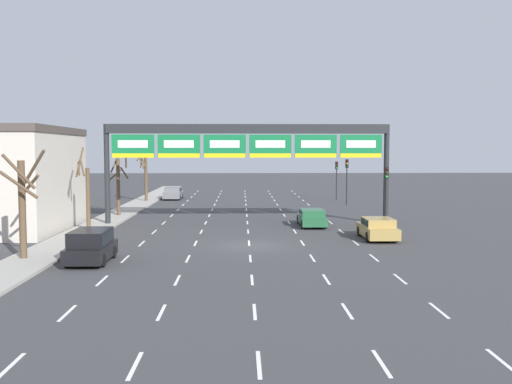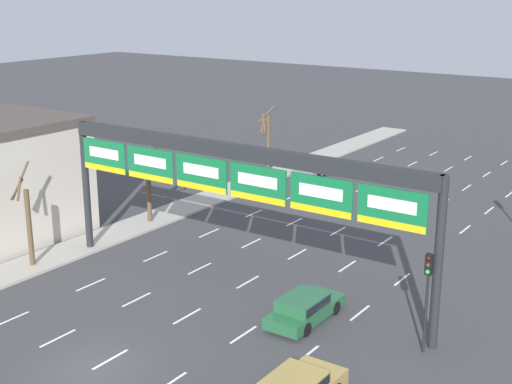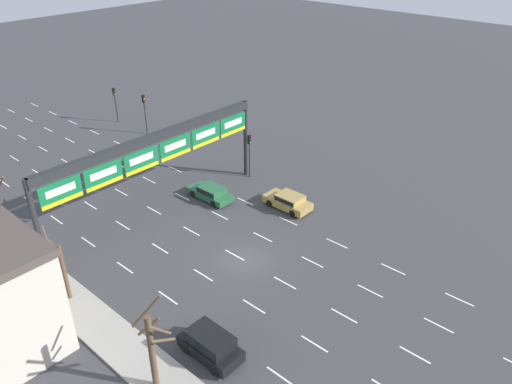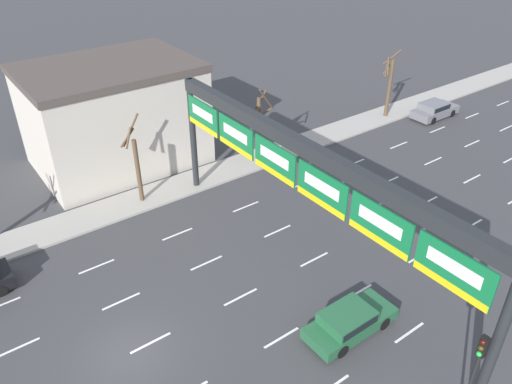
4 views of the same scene
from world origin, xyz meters
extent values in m
plane|color=#3D3D3F|center=(0.00, 0.00, 0.00)|extent=(220.00, 220.00, 0.00)
cube|color=#A8A399|center=(-11.30, 0.00, 0.07)|extent=(2.80, 110.00, 0.15)
cube|color=white|center=(-6.60, -19.00, 0.01)|extent=(0.12, 2.00, 0.01)
cube|color=white|center=(-6.60, -14.00, 0.01)|extent=(0.12, 2.00, 0.01)
cube|color=white|center=(-6.60, -9.00, 0.01)|extent=(0.12, 2.00, 0.01)
cube|color=white|center=(-6.60, -4.00, 0.01)|extent=(0.12, 2.00, 0.01)
cube|color=white|center=(-6.60, 1.00, 0.01)|extent=(0.12, 2.00, 0.01)
cube|color=white|center=(-6.60, 6.00, 0.01)|extent=(0.12, 2.00, 0.01)
cube|color=white|center=(-6.60, 11.00, 0.01)|extent=(0.12, 2.00, 0.01)
cube|color=white|center=(-6.60, 16.00, 0.01)|extent=(0.12, 2.00, 0.01)
cube|color=white|center=(-6.60, 21.00, 0.01)|extent=(0.12, 2.00, 0.01)
cube|color=white|center=(-6.60, 26.00, 0.01)|extent=(0.12, 2.00, 0.01)
cube|color=white|center=(-6.60, 31.00, 0.01)|extent=(0.12, 2.00, 0.01)
cube|color=white|center=(-6.60, 36.00, 0.01)|extent=(0.12, 2.00, 0.01)
cube|color=white|center=(-6.60, 41.00, 0.01)|extent=(0.12, 2.00, 0.01)
cube|color=white|center=(-6.60, 46.00, 0.01)|extent=(0.12, 2.00, 0.01)
cube|color=white|center=(-3.30, -19.00, 0.01)|extent=(0.12, 2.00, 0.01)
cube|color=white|center=(-3.30, -14.00, 0.01)|extent=(0.12, 2.00, 0.01)
cube|color=white|center=(-3.30, -9.00, 0.01)|extent=(0.12, 2.00, 0.01)
cube|color=white|center=(-3.30, -4.00, 0.01)|extent=(0.12, 2.00, 0.01)
cube|color=white|center=(-3.30, 1.00, 0.01)|extent=(0.12, 2.00, 0.01)
cube|color=white|center=(-3.30, 6.00, 0.01)|extent=(0.12, 2.00, 0.01)
cube|color=white|center=(-3.30, 11.00, 0.01)|extent=(0.12, 2.00, 0.01)
cube|color=white|center=(-3.30, 16.00, 0.01)|extent=(0.12, 2.00, 0.01)
cube|color=white|center=(-3.30, 21.00, 0.01)|extent=(0.12, 2.00, 0.01)
cube|color=white|center=(-3.30, 26.00, 0.01)|extent=(0.12, 2.00, 0.01)
cube|color=white|center=(-3.30, 31.00, 0.01)|extent=(0.12, 2.00, 0.01)
cube|color=white|center=(-3.30, 36.00, 0.01)|extent=(0.12, 2.00, 0.01)
cube|color=white|center=(-3.30, 41.00, 0.01)|extent=(0.12, 2.00, 0.01)
cube|color=white|center=(-3.30, 46.00, 0.01)|extent=(0.12, 2.00, 0.01)
cube|color=white|center=(0.00, -19.00, 0.01)|extent=(0.12, 2.00, 0.01)
cube|color=white|center=(0.00, -14.00, 0.01)|extent=(0.12, 2.00, 0.01)
cube|color=white|center=(0.00, -9.00, 0.01)|extent=(0.12, 2.00, 0.01)
cube|color=white|center=(0.00, -4.00, 0.01)|extent=(0.12, 2.00, 0.01)
cube|color=white|center=(0.00, 1.00, 0.01)|extent=(0.12, 2.00, 0.01)
cube|color=white|center=(0.00, 6.00, 0.01)|extent=(0.12, 2.00, 0.01)
cube|color=white|center=(0.00, 11.00, 0.01)|extent=(0.12, 2.00, 0.01)
cube|color=white|center=(0.00, 16.00, 0.01)|extent=(0.12, 2.00, 0.01)
cube|color=white|center=(0.00, 21.00, 0.01)|extent=(0.12, 2.00, 0.01)
cube|color=white|center=(0.00, 26.00, 0.01)|extent=(0.12, 2.00, 0.01)
cube|color=white|center=(0.00, 31.00, 0.01)|extent=(0.12, 2.00, 0.01)
cube|color=white|center=(0.00, 36.00, 0.01)|extent=(0.12, 2.00, 0.01)
cube|color=white|center=(0.00, 41.00, 0.01)|extent=(0.12, 2.00, 0.01)
cube|color=white|center=(0.00, 46.00, 0.01)|extent=(0.12, 2.00, 0.01)
cube|color=white|center=(3.30, -19.00, 0.01)|extent=(0.12, 2.00, 0.01)
cube|color=white|center=(3.30, -14.00, 0.01)|extent=(0.12, 2.00, 0.01)
cube|color=white|center=(3.30, -9.00, 0.01)|extent=(0.12, 2.00, 0.01)
cube|color=white|center=(3.30, -4.00, 0.01)|extent=(0.12, 2.00, 0.01)
cube|color=white|center=(3.30, 1.00, 0.01)|extent=(0.12, 2.00, 0.01)
cube|color=white|center=(3.30, 6.00, 0.01)|extent=(0.12, 2.00, 0.01)
cube|color=white|center=(3.30, 11.00, 0.01)|extent=(0.12, 2.00, 0.01)
cube|color=white|center=(3.30, 16.00, 0.01)|extent=(0.12, 2.00, 0.01)
cube|color=white|center=(3.30, 21.00, 0.01)|extent=(0.12, 2.00, 0.01)
cube|color=white|center=(3.30, 26.00, 0.01)|extent=(0.12, 2.00, 0.01)
cube|color=white|center=(3.30, 31.00, 0.01)|extent=(0.12, 2.00, 0.01)
cube|color=white|center=(3.30, 36.00, 0.01)|extent=(0.12, 2.00, 0.01)
cube|color=white|center=(3.30, 41.00, 0.01)|extent=(0.12, 2.00, 0.01)
cube|color=white|center=(3.30, 46.00, 0.01)|extent=(0.12, 2.00, 0.01)
cube|color=white|center=(6.60, -19.00, 0.01)|extent=(0.12, 2.00, 0.01)
cube|color=white|center=(6.60, -14.00, 0.01)|extent=(0.12, 2.00, 0.01)
cube|color=white|center=(6.60, -9.00, 0.01)|extent=(0.12, 2.00, 0.01)
cube|color=white|center=(6.60, -4.00, 0.01)|extent=(0.12, 2.00, 0.01)
cube|color=white|center=(6.60, 1.00, 0.01)|extent=(0.12, 2.00, 0.01)
cube|color=white|center=(6.60, 6.00, 0.01)|extent=(0.12, 2.00, 0.01)
cube|color=white|center=(6.60, 11.00, 0.01)|extent=(0.12, 2.00, 0.01)
cube|color=white|center=(6.60, 16.00, 0.01)|extent=(0.12, 2.00, 0.01)
cube|color=white|center=(6.60, 21.00, 0.01)|extent=(0.12, 2.00, 0.01)
cube|color=white|center=(6.60, 26.00, 0.01)|extent=(0.12, 2.00, 0.01)
cube|color=white|center=(6.60, 31.00, 0.01)|extent=(0.12, 2.00, 0.01)
cube|color=white|center=(6.60, 36.00, 0.01)|extent=(0.12, 2.00, 0.01)
cube|color=white|center=(6.60, 41.00, 0.01)|extent=(0.12, 2.00, 0.01)
cube|color=white|center=(6.60, 46.00, 0.01)|extent=(0.12, 2.00, 0.01)
cylinder|color=#232628|center=(-10.70, 9.74, 3.86)|extent=(0.41, 0.41, 7.71)
cylinder|color=#232628|center=(10.70, 9.74, 3.86)|extent=(0.41, 0.41, 7.71)
cube|color=#232628|center=(0.00, 9.74, 7.36)|extent=(21.40, 0.60, 0.70)
cube|color=#116B38|center=(-8.64, 9.40, 6.04)|extent=(3.21, 0.08, 1.74)
cube|color=white|center=(-8.64, 9.36, 6.20)|extent=(2.24, 0.02, 0.56)
cube|color=yellow|center=(-8.64, 9.36, 5.33)|extent=(3.14, 0.02, 0.31)
cube|color=#116B38|center=(-5.18, 9.40, 6.04)|extent=(3.21, 0.08, 1.74)
cube|color=white|center=(-5.18, 9.36, 6.20)|extent=(2.24, 0.02, 0.56)
cube|color=yellow|center=(-5.18, 9.36, 5.33)|extent=(3.14, 0.02, 0.31)
cube|color=#116B38|center=(-1.73, 9.40, 6.04)|extent=(3.21, 0.08, 1.74)
cube|color=white|center=(-1.73, 9.36, 6.20)|extent=(2.24, 0.02, 0.56)
cube|color=yellow|center=(-1.73, 9.36, 5.33)|extent=(3.14, 0.02, 0.31)
cube|color=#116B38|center=(1.73, 9.40, 6.04)|extent=(3.21, 0.08, 1.74)
cube|color=white|center=(1.73, 9.36, 6.20)|extent=(2.24, 0.02, 0.56)
cube|color=yellow|center=(1.73, 9.36, 5.33)|extent=(3.14, 0.02, 0.31)
cube|color=#116B38|center=(5.18, 9.40, 6.04)|extent=(3.21, 0.08, 1.74)
cube|color=white|center=(5.18, 9.36, 6.20)|extent=(2.24, 0.02, 0.56)
cube|color=yellow|center=(5.18, 9.36, 5.33)|extent=(3.14, 0.02, 0.31)
cube|color=#116B38|center=(8.64, 9.40, 6.04)|extent=(3.21, 0.08, 1.74)
cube|color=white|center=(8.64, 9.36, 6.20)|extent=(2.24, 0.02, 0.56)
cube|color=yellow|center=(8.64, 9.36, 5.33)|extent=(3.14, 0.02, 0.31)
cube|color=beige|center=(-17.32, 7.09, 3.44)|extent=(8.45, 11.37, 6.89)
cube|color=#4C423D|center=(-17.32, 7.09, 7.14)|extent=(8.61, 11.60, 0.50)
cube|color=slate|center=(-8.47, 32.95, 0.54)|extent=(1.94, 4.56, 0.68)
cube|color=slate|center=(-8.47, 32.68, 1.15)|extent=(1.79, 2.37, 0.54)
cube|color=black|center=(-8.47, 32.68, 1.15)|extent=(1.82, 2.18, 0.39)
cylinder|color=black|center=(-9.36, 34.32, 0.33)|extent=(0.22, 0.66, 0.66)
cylinder|color=black|center=(-7.59, 34.32, 0.33)|extent=(0.22, 0.66, 0.66)
cylinder|color=black|center=(-9.36, 31.59, 0.33)|extent=(0.22, 0.66, 0.66)
cylinder|color=black|center=(-7.59, 31.59, 0.33)|extent=(0.22, 0.66, 0.66)
cube|color=black|center=(-8.14, -4.90, 0.57)|extent=(1.88, 3.97, 0.74)
cube|color=black|center=(-8.14, -4.94, 1.31)|extent=(1.73, 2.78, 0.75)
cube|color=black|center=(-8.14, -4.94, 1.31)|extent=(1.77, 2.55, 0.54)
cylinder|color=black|center=(-8.99, -3.71, 0.33)|extent=(0.22, 0.66, 0.66)
cylinder|color=black|center=(-7.29, -3.71, 0.33)|extent=(0.22, 0.66, 0.66)
cylinder|color=black|center=(-8.99, -6.09, 0.33)|extent=(0.22, 0.66, 0.66)
cylinder|color=black|center=(-7.29, -6.09, 0.33)|extent=(0.22, 0.66, 0.66)
cube|color=#A88947|center=(8.31, 2.46, 0.54)|extent=(1.93, 4.38, 0.67)
cube|color=#A88947|center=(8.31, 2.20, 1.13)|extent=(1.78, 2.28, 0.51)
cube|color=black|center=(8.31, 2.20, 1.13)|extent=(1.81, 2.09, 0.37)
cylinder|color=black|center=(7.43, 3.78, 0.33)|extent=(0.22, 0.66, 0.66)
cylinder|color=black|center=(9.19, 3.78, 0.33)|extent=(0.22, 0.66, 0.66)
cylinder|color=black|center=(7.43, 1.15, 0.33)|extent=(0.22, 0.66, 0.66)
cylinder|color=black|center=(9.19, 1.15, 0.33)|extent=(0.22, 0.66, 0.66)
cube|color=#235B38|center=(4.84, 8.84, 0.48)|extent=(1.85, 4.56, 0.56)
cube|color=#235B38|center=(4.84, 8.57, 1.03)|extent=(1.70, 2.37, 0.54)
cube|color=black|center=(4.84, 8.57, 1.03)|extent=(1.74, 2.18, 0.39)
cylinder|color=black|center=(4.00, 10.21, 0.33)|extent=(0.22, 0.66, 0.66)
cylinder|color=black|center=(5.67, 10.21, 0.33)|extent=(0.22, 0.66, 0.66)
cylinder|color=black|center=(4.00, 7.48, 0.33)|extent=(0.22, 0.66, 0.66)
cylinder|color=black|center=(5.67, 7.48, 0.33)|extent=(0.22, 0.66, 0.66)
cylinder|color=black|center=(10.54, 9.11, 1.79)|extent=(0.12, 0.12, 3.57)
cube|color=black|center=(10.54, 9.11, 4.02)|extent=(0.30, 0.24, 0.90)
sphere|color=#3D0E0C|center=(10.54, 8.98, 4.32)|extent=(0.20, 0.20, 0.20)
sphere|color=#412F0C|center=(10.54, 8.98, 4.02)|extent=(0.20, 0.20, 0.20)
sphere|color=green|center=(10.54, 8.98, 3.72)|extent=(0.20, 0.20, 0.20)
cylinder|color=black|center=(10.66, 25.94, 1.94)|extent=(0.12, 0.12, 3.88)
cube|color=black|center=(10.66, 25.94, 4.33)|extent=(0.30, 0.24, 0.90)
sphere|color=#3D0E0C|center=(10.66, 25.81, 4.63)|extent=(0.20, 0.20, 0.20)
sphere|color=gold|center=(10.66, 25.81, 4.33)|extent=(0.20, 0.20, 0.20)
sphere|color=#0E3515|center=(10.66, 25.81, 4.03)|extent=(0.20, 0.20, 0.20)
cylinder|color=black|center=(10.55, 31.82, 1.77)|extent=(0.12, 0.12, 3.53)
cube|color=black|center=(10.55, 31.82, 3.98)|extent=(0.30, 0.24, 0.90)
sphere|color=#3D0E0C|center=(10.55, 31.69, 4.28)|extent=(0.20, 0.20, 0.20)
sphere|color=#412F0C|center=(10.55, 31.69, 3.98)|extent=(0.20, 0.20, 0.20)
sphere|color=green|center=(10.55, 31.69, 3.68)|extent=(0.20, 0.20, 0.20)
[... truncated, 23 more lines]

